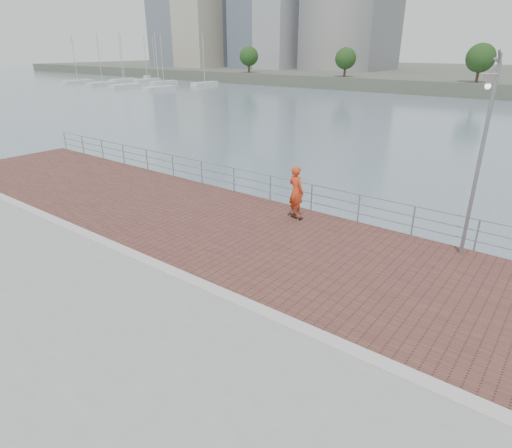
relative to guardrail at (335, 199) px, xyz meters
The scene contains 9 objects.
water 7.50m from the guardrail, 90.00° to the right, with size 400.00×400.00×0.00m, color slate.
seawall 12.12m from the guardrail, 90.00° to the right, with size 40.00×24.00×2.00m, color gray.
brick_lane 3.47m from the guardrail, 90.00° to the right, with size 40.00×6.80×0.02m, color brown.
curb 7.03m from the guardrail, 90.00° to the right, with size 40.00×0.40×0.06m, color #B7B5AD.
guardrail is the anchor object (origin of this frame).
street_lamp 6.03m from the guardrail, 10.83° to the right, with size 0.43×1.24×5.85m.
skateboard 1.66m from the guardrail, 134.01° to the right, with size 0.74×0.37×0.08m.
skateboarder 1.60m from the guardrail, 134.01° to the right, with size 0.72×0.47×1.97m, color red.
marina 97.13m from the guardrail, 146.26° to the left, with size 32.29×32.21×10.90m.
Camera 1 is at (7.17, -7.29, 6.17)m, focal length 30.00 mm.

